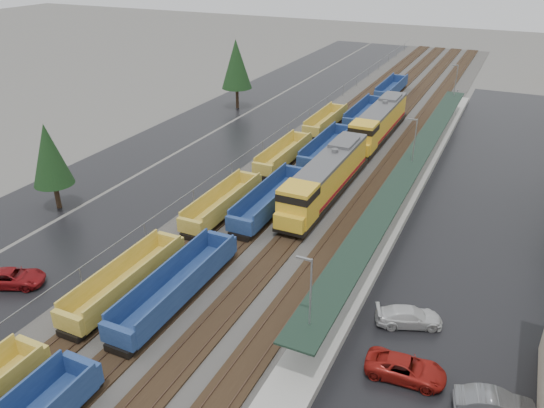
{
  "coord_description": "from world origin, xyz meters",
  "views": [
    {
      "loc": [
        18.58,
        -4.63,
        24.54
      ],
      "look_at": [
        -0.86,
        36.47,
        2.0
      ],
      "focal_mm": 35.0,
      "sensor_mm": 36.0,
      "label": 1
    }
  ],
  "objects_px": {
    "locomotive_lead": "(325,179)",
    "locomotive_trail": "(378,123)",
    "parked_car_east_b": "(406,369)",
    "parked_car_east_c": "(409,317)",
    "parked_car_west_c": "(13,278)",
    "well_string_yellow": "(181,238)",
    "well_string_blue": "(271,200)",
    "parked_car_east_e": "(495,405)"
  },
  "relations": [
    {
      "from": "well_string_blue",
      "to": "parked_car_east_c",
      "type": "relative_size",
      "value": 24.2
    },
    {
      "from": "locomotive_lead",
      "to": "parked_car_east_b",
      "type": "xyz_separation_m",
      "value": [
        13.42,
        -21.79,
        -1.79
      ]
    },
    {
      "from": "parked_car_east_b",
      "to": "well_string_yellow",
      "type": "bearing_deg",
      "value": 68.2
    },
    {
      "from": "locomotive_trail",
      "to": "parked_car_east_c",
      "type": "distance_m",
      "value": 39.64
    },
    {
      "from": "locomotive_trail",
      "to": "parked_car_west_c",
      "type": "height_order",
      "value": "locomotive_trail"
    },
    {
      "from": "locomotive_trail",
      "to": "well_string_yellow",
      "type": "relative_size",
      "value": 0.24
    },
    {
      "from": "locomotive_lead",
      "to": "parked_car_east_b",
      "type": "relative_size",
      "value": 4.14
    },
    {
      "from": "locomotive_lead",
      "to": "locomotive_trail",
      "type": "distance_m",
      "value": 21.0
    },
    {
      "from": "parked_car_west_c",
      "to": "parked_car_east_b",
      "type": "bearing_deg",
      "value": -108.01
    },
    {
      "from": "parked_car_east_c",
      "to": "parked_car_east_b",
      "type": "bearing_deg",
      "value": 167.65
    },
    {
      "from": "well_string_blue",
      "to": "parked_car_east_e",
      "type": "distance_m",
      "value": 28.93
    },
    {
      "from": "parked_car_west_c",
      "to": "locomotive_lead",
      "type": "bearing_deg",
      "value": -58.26
    },
    {
      "from": "well_string_yellow",
      "to": "locomotive_trail",
      "type": "bearing_deg",
      "value": 77.39
    },
    {
      "from": "well_string_yellow",
      "to": "locomotive_lead",
      "type": "bearing_deg",
      "value": 61.57
    },
    {
      "from": "locomotive_lead",
      "to": "locomotive_trail",
      "type": "relative_size",
      "value": 1.0
    },
    {
      "from": "locomotive_lead",
      "to": "locomotive_trail",
      "type": "xyz_separation_m",
      "value": [
        0.0,
        21.0,
        0.0
      ]
    },
    {
      "from": "locomotive_trail",
      "to": "parked_car_west_c",
      "type": "relative_size",
      "value": 4.17
    },
    {
      "from": "locomotive_trail",
      "to": "parked_car_east_e",
      "type": "height_order",
      "value": "locomotive_trail"
    },
    {
      "from": "parked_car_west_c",
      "to": "well_string_yellow",
      "type": "bearing_deg",
      "value": -65.08
    },
    {
      "from": "locomotive_lead",
      "to": "parked_car_east_c",
      "type": "xyz_separation_m",
      "value": [
        12.51,
        -16.57,
        -1.8
      ]
    },
    {
      "from": "well_string_blue",
      "to": "parked_car_east_b",
      "type": "bearing_deg",
      "value": -44.55
    },
    {
      "from": "locomotive_lead",
      "to": "parked_car_west_c",
      "type": "xyz_separation_m",
      "value": [
        -16.94,
        -25.13,
        -1.79
      ]
    },
    {
      "from": "locomotive_trail",
      "to": "parked_car_west_c",
      "type": "bearing_deg",
      "value": -110.16
    },
    {
      "from": "parked_car_east_c",
      "to": "parked_car_east_e",
      "type": "bearing_deg",
      "value": -156.11
    },
    {
      "from": "locomotive_trail",
      "to": "well_string_blue",
      "type": "relative_size",
      "value": 0.18
    },
    {
      "from": "parked_car_east_b",
      "to": "parked_car_east_c",
      "type": "xyz_separation_m",
      "value": [
        -0.92,
        5.22,
        -0.01
      ]
    },
    {
      "from": "locomotive_trail",
      "to": "parked_car_west_c",
      "type": "xyz_separation_m",
      "value": [
        -16.94,
        -46.13,
        -1.79
      ]
    },
    {
      "from": "locomotive_trail",
      "to": "parked_car_east_c",
      "type": "bearing_deg",
      "value": -71.59
    },
    {
      "from": "parked_car_east_b",
      "to": "parked_car_west_c",
      "type": "bearing_deg",
      "value": 92.6
    },
    {
      "from": "locomotive_trail",
      "to": "well_string_blue",
      "type": "height_order",
      "value": "locomotive_trail"
    },
    {
      "from": "locomotive_lead",
      "to": "locomotive_trail",
      "type": "bearing_deg",
      "value": 90.0
    },
    {
      "from": "locomotive_lead",
      "to": "well_string_yellow",
      "type": "height_order",
      "value": "locomotive_lead"
    },
    {
      "from": "locomotive_lead",
      "to": "parked_car_west_c",
      "type": "distance_m",
      "value": 30.35
    },
    {
      "from": "parked_car_west_c",
      "to": "parked_car_east_e",
      "type": "relative_size",
      "value": 1.08
    },
    {
      "from": "locomotive_trail",
      "to": "parked_car_east_b",
      "type": "relative_size",
      "value": 4.14
    },
    {
      "from": "locomotive_trail",
      "to": "locomotive_lead",
      "type": "bearing_deg",
      "value": -90.0
    },
    {
      "from": "well_string_yellow",
      "to": "well_string_blue",
      "type": "distance_m",
      "value": 10.9
    },
    {
      "from": "locomotive_lead",
      "to": "parked_car_east_c",
      "type": "height_order",
      "value": "locomotive_lead"
    },
    {
      "from": "parked_car_east_b",
      "to": "parked_car_east_c",
      "type": "bearing_deg",
      "value": 6.29
    },
    {
      "from": "locomotive_lead",
      "to": "parked_car_east_b",
      "type": "height_order",
      "value": "locomotive_lead"
    },
    {
      "from": "well_string_blue",
      "to": "parked_car_east_b",
      "type": "height_order",
      "value": "well_string_blue"
    },
    {
      "from": "locomotive_trail",
      "to": "parked_car_east_e",
      "type": "bearing_deg",
      "value": -66.73
    }
  ]
}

